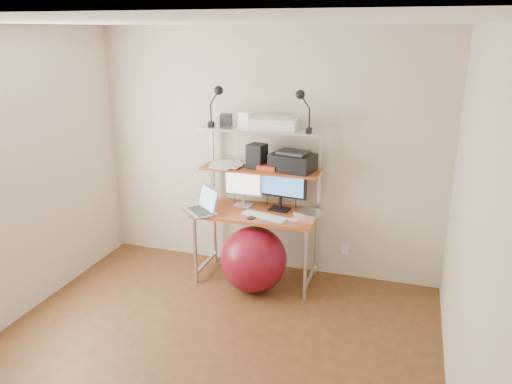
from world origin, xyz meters
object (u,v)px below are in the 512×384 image
Objects in this scene: monitor_silver at (243,184)px; monitor_black at (280,184)px; laptop at (204,207)px; printer at (293,162)px; exercise_ball at (254,259)px.

monitor_silver is 0.81× the size of monitor_black.
printer is (0.82, 0.29, 0.45)m from laptop.
printer is at bearing 61.49° from laptop.
monitor_silver is at bearing 84.08° from laptop.
monitor_silver reaches higher than laptop.
monitor_silver is 0.77m from exercise_ball.
printer is 1.02m from exercise_ball.
monitor_silver is 0.95× the size of printer.
monitor_silver is at bearing -172.33° from monitor_black.
monitor_silver is at bearing 122.41° from exercise_ball.
printer is (0.12, 0.00, 0.23)m from monitor_black.
monitor_black is at bearing -167.33° from printer.
monitor_black is 1.18× the size of printer.
monitor_black reaches higher than exercise_ball.
exercise_ball is (-0.17, -0.35, -0.69)m from monitor_black.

